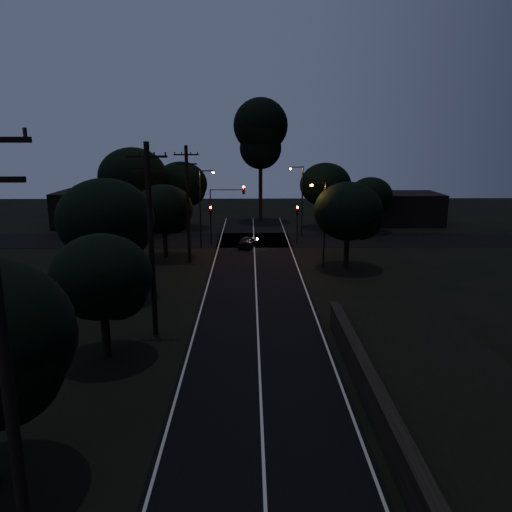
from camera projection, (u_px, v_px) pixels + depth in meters
name	position (u px, v px, depth m)	size (l,w,h in m)	color
road_surface	(255.00, 264.00, 44.97)	(60.00, 70.00, 0.03)	black
retaining_wall	(482.00, 446.00, 17.59)	(6.93, 26.00, 1.60)	black
utility_pole_near	(5.00, 365.00, 11.24)	(2.20, 0.30, 12.00)	black
utility_pole_mid	(151.00, 238.00, 27.89)	(2.20, 0.30, 11.00)	black
utility_pole_far	(188.00, 203.00, 44.47)	(2.20, 0.30, 10.50)	black
tree_left_b	(105.00, 279.00, 25.20)	(5.13, 5.13, 6.52)	black
tree_left_c	(109.00, 222.00, 34.56)	(6.73, 6.73, 8.50)	black
tree_left_d	(166.00, 211.00, 46.51)	(5.47, 5.47, 6.94)	black
tree_far_nw	(183.00, 185.00, 61.84)	(6.52, 6.52, 8.26)	black
tree_far_w	(135.00, 178.00, 57.58)	(7.89, 7.89, 10.06)	black
tree_far_ne	(327.00, 186.00, 62.09)	(6.40, 6.40, 8.09)	black
tree_far_e	(372.00, 197.00, 59.49)	(5.16, 5.16, 6.55)	black
tree_right_a	(351.00, 213.00, 42.73)	(5.91, 5.91, 7.51)	black
tall_pine	(261.00, 133.00, 65.46)	(7.13, 7.13, 16.21)	black
building_left	(99.00, 208.00, 64.51)	(10.00, 8.00, 4.40)	black
building_right	(404.00, 208.00, 66.02)	(9.00, 7.00, 4.00)	black
signal_left	(211.00, 218.00, 52.87)	(0.28, 0.35, 4.10)	black
signal_right	(297.00, 218.00, 52.99)	(0.28, 0.35, 4.10)	black
signal_mast	(226.00, 204.00, 52.55)	(3.70, 0.35, 6.25)	black
streetlight_a	(202.00, 203.00, 50.51)	(1.66, 0.26, 8.00)	black
streetlight_b	(301.00, 196.00, 56.48)	(1.66, 0.26, 8.00)	black
streetlight_c	(323.00, 219.00, 42.94)	(1.46, 0.26, 7.50)	black
car	(248.00, 242.00, 51.80)	(1.40, 3.48, 1.19)	black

